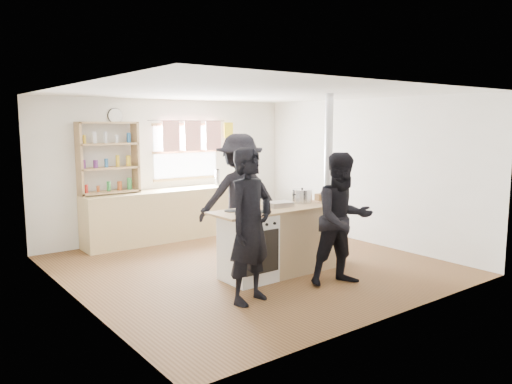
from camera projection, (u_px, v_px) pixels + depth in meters
ground at (251, 266)px, 7.34m from camera, size 5.00×5.00×0.01m
back_counter at (178, 214)px, 9.03m from camera, size 3.40×0.55×0.90m
shelving_unit at (108, 157)px, 8.26m from camera, size 1.00×0.28×1.20m
thermos at (217, 178)px, 9.47m from camera, size 0.10×0.10×0.29m
cooking_island at (282, 240)px, 6.93m from camera, size 1.97×0.64×0.93m
skillet_greens at (248, 212)px, 6.31m from camera, size 0.47×0.47×0.05m
roast_tray at (279, 204)px, 6.90m from camera, size 0.37×0.30×0.07m
stockpot_stove at (245, 203)px, 6.74m from camera, size 0.22×0.22×0.18m
stockpot_counter at (302, 196)px, 7.23m from camera, size 0.30×0.30×0.22m
bread_board at (323, 198)px, 7.35m from camera, size 0.29×0.22×0.12m
flue_heater at (327, 219)px, 7.45m from camera, size 0.35×0.35×2.50m
person_near_left at (250, 226)px, 5.74m from camera, size 0.75×0.58×1.81m
person_near_right at (343, 219)px, 6.38m from camera, size 0.98×0.86×1.71m
person_far at (240, 197)px, 7.57m from camera, size 1.41×1.11×1.92m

